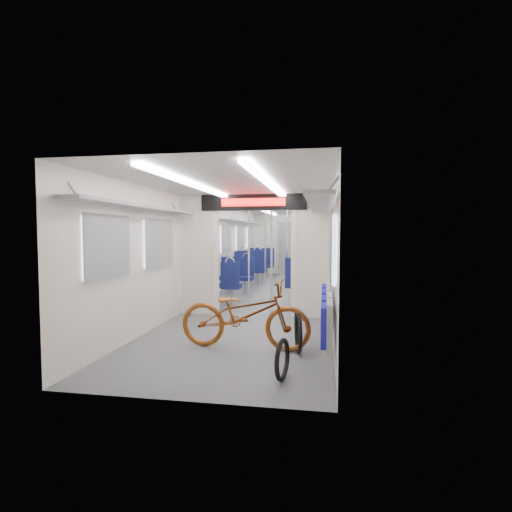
# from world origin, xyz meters

# --- Properties ---
(carriage) EXTENTS (12.00, 12.02, 2.31)m
(carriage) POSITION_xyz_m (0.00, -0.27, 1.50)
(carriage) COLOR #515456
(carriage) RESTS_ON ground
(bicycle) EXTENTS (1.84, 0.73, 0.95)m
(bicycle) POSITION_xyz_m (0.26, -4.23, 0.47)
(bicycle) COLOR brown
(bicycle) RESTS_ON ground
(flip_bench) EXTENTS (0.12, 2.10, 0.51)m
(flip_bench) POSITION_xyz_m (1.35, -4.33, 0.58)
(flip_bench) COLOR gray
(flip_bench) RESTS_ON carriage
(bike_hoop_a) EXTENTS (0.13, 0.46, 0.46)m
(bike_hoop_a) POSITION_xyz_m (0.89, -5.33, 0.21)
(bike_hoop_a) COLOR black
(bike_hoop_a) RESTS_ON ground
(bike_hoop_b) EXTENTS (0.15, 0.54, 0.54)m
(bike_hoop_b) POSITION_xyz_m (0.99, -4.32, 0.24)
(bike_hoop_b) COLOR black
(bike_hoop_b) RESTS_ON ground
(bike_hoop_c) EXTENTS (0.12, 0.47, 0.47)m
(bike_hoop_c) POSITION_xyz_m (0.93, -3.68, 0.21)
(bike_hoop_c) COLOR black
(bike_hoop_c) RESTS_ON ground
(seat_bay_near_left) EXTENTS (0.88, 1.91, 1.05)m
(seat_bay_near_left) POSITION_xyz_m (-0.94, -0.16, 0.52)
(seat_bay_near_left) COLOR #0E1340
(seat_bay_near_left) RESTS_ON ground
(seat_bay_near_right) EXTENTS (0.95, 2.24, 1.15)m
(seat_bay_near_right) POSITION_xyz_m (0.93, 0.38, 0.57)
(seat_bay_near_right) COLOR #0E1340
(seat_bay_near_right) RESTS_ON ground
(seat_bay_far_left) EXTENTS (0.95, 2.26, 1.16)m
(seat_bay_far_left) POSITION_xyz_m (-0.94, 3.58, 0.57)
(seat_bay_far_left) COLOR #0E1340
(seat_bay_far_left) RESTS_ON ground
(seat_bay_far_right) EXTENTS (0.88, 1.94, 1.06)m
(seat_bay_far_right) POSITION_xyz_m (0.93, 3.12, 0.53)
(seat_bay_far_right) COLOR #0E1340
(seat_bay_far_right) RESTS_ON ground
(stanchion_near_left) EXTENTS (0.04, 0.04, 2.30)m
(stanchion_near_left) POSITION_xyz_m (-0.22, -1.39, 1.15)
(stanchion_near_left) COLOR silver
(stanchion_near_left) RESTS_ON ground
(stanchion_near_right) EXTENTS (0.04, 0.04, 2.30)m
(stanchion_near_right) POSITION_xyz_m (0.28, -1.62, 1.15)
(stanchion_near_right) COLOR silver
(stanchion_near_right) RESTS_ON ground
(stanchion_far_left) EXTENTS (0.04, 0.04, 2.30)m
(stanchion_far_left) POSITION_xyz_m (-0.33, 1.67, 1.15)
(stanchion_far_left) COLOR silver
(stanchion_far_left) RESTS_ON ground
(stanchion_far_right) EXTENTS (0.04, 0.04, 2.30)m
(stanchion_far_right) POSITION_xyz_m (0.27, 1.86, 1.15)
(stanchion_far_right) COLOR silver
(stanchion_far_right) RESTS_ON ground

